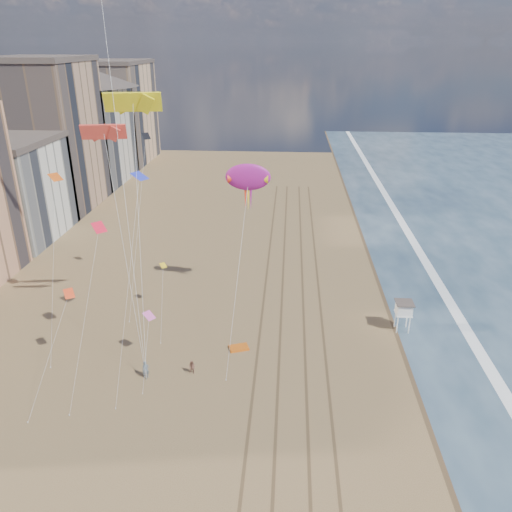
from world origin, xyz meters
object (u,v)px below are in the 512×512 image
(lifeguard_stand, at_px, (404,309))
(grounded_kite, at_px, (239,348))
(kite_flyer_b, at_px, (192,367))
(show_kite, at_px, (248,177))
(kite_flyer_a, at_px, (146,370))

(lifeguard_stand, xyz_separation_m, grounded_kite, (-18.82, -5.25, -2.74))
(kite_flyer_b, bearing_deg, grounded_kite, 64.13)
(grounded_kite, bearing_deg, show_kite, 70.12)
(show_kite, bearing_deg, grounded_kite, -90.54)
(grounded_kite, relative_size, kite_flyer_b, 1.39)
(kite_flyer_a, xyz_separation_m, kite_flyer_b, (4.56, 0.96, -0.17))
(kite_flyer_a, bearing_deg, grounded_kite, 7.01)
(lifeguard_stand, height_order, kite_flyer_a, lifeguard_stand)
(show_kite, xyz_separation_m, kite_flyer_b, (-4.42, -16.90, -15.60))
(grounded_kite, bearing_deg, lifeguard_stand, -3.75)
(show_kite, bearing_deg, kite_flyer_a, -116.69)
(kite_flyer_b, bearing_deg, lifeguard_stand, 39.45)
(kite_flyer_a, height_order, kite_flyer_b, kite_flyer_a)
(grounded_kite, relative_size, show_kite, 0.09)
(grounded_kite, relative_size, kite_flyer_a, 1.13)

